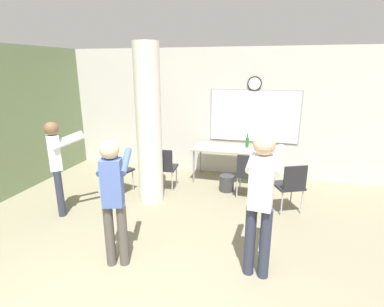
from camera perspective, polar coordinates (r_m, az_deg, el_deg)
The scene contains 12 objects.
wall_back at distance 6.86m, azimuth 4.55°, elevation 7.84°, with size 8.00×0.15×2.80m.
support_pillar at distance 5.29m, azimuth -8.22°, elevation 5.20°, with size 0.44×0.44×2.80m.
folding_table at distance 6.40m, azimuth 7.37°, elevation 0.64°, with size 1.58×0.73×0.74m.
bottle_on_table at distance 6.47m, azimuth 10.48°, elevation 2.17°, with size 0.07×0.07×0.30m.
waste_bin at distance 6.04m, azimuth 6.63°, elevation -5.63°, with size 0.29×0.29×0.31m.
chair_table_left at distance 5.95m, azimuth -5.28°, elevation -2.31°, with size 0.47×0.47×0.87m.
chair_near_pillar at distance 5.94m, azimuth -14.27°, elevation -2.81°, with size 0.54×0.54×0.87m.
chair_table_right at distance 5.66m, azimuth 10.68°, elevation -3.53°, with size 0.46×0.46×0.87m.
chair_mid_room at distance 5.29m, azimuth 18.22°, elevation -5.52°, with size 0.59×0.59×0.87m.
person_playing_front at distance 3.70m, azimuth -14.74°, elevation -7.45°, with size 0.48×0.64×1.61m.
person_watching_back at distance 5.30m, azimuth -24.29°, elevation -1.39°, with size 0.61×0.59×1.57m.
person_playing_side at distance 3.46m, azimuth 12.99°, elevation -7.78°, with size 0.43×0.69×1.73m.
Camera 1 is at (1.26, -1.62, 2.40)m, focal length 28.00 mm.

